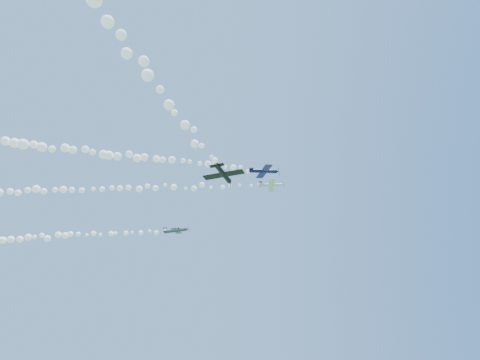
{
  "coord_description": "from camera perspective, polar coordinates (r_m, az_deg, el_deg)",
  "views": [
    {
      "loc": [
        -5.97,
        -79.3,
        2.0
      ],
      "look_at": [
        1.69,
        -3.99,
        47.93
      ],
      "focal_mm": 30.0,
      "sensor_mm": 36.0,
      "label": 1
    }
  ],
  "objects": [
    {
      "name": "plane_black",
      "position": [
        71.14,
        -2.37,
        0.86
      ],
      "size": [
        7.42,
        7.01,
        2.05
      ],
      "rotation": [
        0.03,
        -0.02,
        1.12
      ],
      "color": "black"
    },
    {
      "name": "plane_grey",
      "position": [
        100.45,
        -9.04,
        -7.1
      ],
      "size": [
        6.64,
        6.85,
        2.21
      ],
      "rotation": [
        0.24,
        -0.1,
        -0.19
      ],
      "color": "#353B4E"
    },
    {
      "name": "smoke_trail_navy",
      "position": [
        94.05,
        -19.13,
        3.69
      ],
      "size": [
        69.35,
        10.44,
        3.12
      ],
      "primitive_type": null,
      "color": "white"
    },
    {
      "name": "smoke_trail_white",
      "position": [
        101.62,
        -16.76,
        -1.13
      ],
      "size": [
        69.46,
        11.08,
        2.72
      ],
      "primitive_type": null,
      "color": "white"
    },
    {
      "name": "plane_white",
      "position": [
        96.85,
        4.49,
        -0.71
      ],
      "size": [
        6.27,
        6.65,
        1.83
      ],
      "rotation": [
        0.02,
        -0.01,
        -0.13
      ],
      "color": "silver"
    },
    {
      "name": "smoke_trail_grey",
      "position": [
        115.23,
        -27.72,
        -7.27
      ],
      "size": [
        70.12,
        15.66,
        3.02
      ],
      "primitive_type": null,
      "color": "white"
    },
    {
      "name": "plane_navy",
      "position": [
        95.75,
        3.4,
        1.29
      ],
      "size": [
        8.1,
        8.42,
        2.43
      ],
      "rotation": [
        0.17,
        -0.09,
        0.11
      ],
      "color": "#0D103D"
    }
  ]
}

